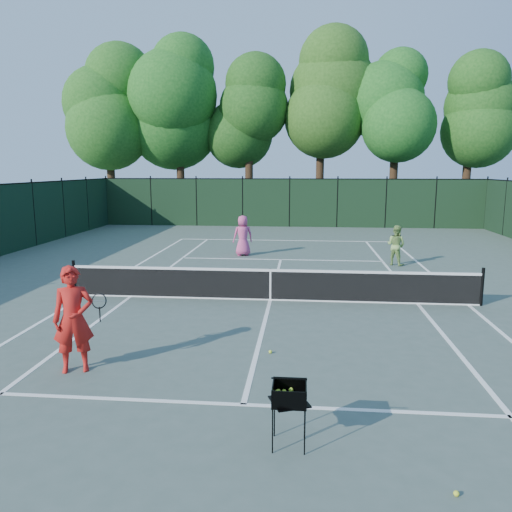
# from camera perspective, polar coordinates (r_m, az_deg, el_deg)

# --- Properties ---
(ground) EXTENTS (90.00, 90.00, 0.00)m
(ground) POSITION_cam_1_polar(r_m,az_deg,el_deg) (14.31, 1.64, -5.08)
(ground) COLOR #47564D
(ground) RESTS_ON ground
(sideline_doubles_left) EXTENTS (0.10, 23.77, 0.01)m
(sideline_doubles_left) POSITION_cam_1_polar(r_m,az_deg,el_deg) (15.65, -18.89, -4.29)
(sideline_doubles_left) COLOR white
(sideline_doubles_left) RESTS_ON ground
(sideline_doubles_right) EXTENTS (0.10, 23.77, 0.01)m
(sideline_doubles_right) POSITION_cam_1_polar(r_m,az_deg,el_deg) (14.99, 23.14, -5.19)
(sideline_doubles_right) COLOR white
(sideline_doubles_right) RESTS_ON ground
(sideline_singles_left) EXTENTS (0.10, 23.77, 0.01)m
(sideline_singles_left) POSITION_cam_1_polar(r_m,az_deg,el_deg) (15.14, -14.14, -4.52)
(sideline_singles_left) COLOR white
(sideline_singles_left) RESTS_ON ground
(sideline_singles_right) EXTENTS (0.10, 23.77, 0.01)m
(sideline_singles_right) POSITION_cam_1_polar(r_m,az_deg,el_deg) (14.64, 18.00, -5.22)
(sideline_singles_right) COLOR white
(sideline_singles_right) RESTS_ON ground
(baseline_far) EXTENTS (10.97, 0.10, 0.01)m
(baseline_far) POSITION_cam_1_polar(r_m,az_deg,el_deg) (25.95, 3.41, 1.80)
(baseline_far) COLOR white
(baseline_far) RESTS_ON ground
(service_line_near) EXTENTS (8.23, 0.10, 0.01)m
(service_line_near) POSITION_cam_1_polar(r_m,az_deg,el_deg) (8.33, -1.46, -16.62)
(service_line_near) COLOR white
(service_line_near) RESTS_ON ground
(service_line_far) EXTENTS (8.23, 0.10, 0.01)m
(service_line_far) POSITION_cam_1_polar(r_m,az_deg,el_deg) (20.55, 2.85, -0.40)
(service_line_far) COLOR white
(service_line_far) RESTS_ON ground
(center_service_line) EXTENTS (0.10, 12.80, 0.01)m
(center_service_line) POSITION_cam_1_polar(r_m,az_deg,el_deg) (14.31, 1.64, -5.06)
(center_service_line) COLOR white
(center_service_line) RESTS_ON ground
(tennis_net) EXTENTS (11.69, 0.09, 1.06)m
(tennis_net) POSITION_cam_1_polar(r_m,az_deg,el_deg) (14.19, 1.65, -3.22)
(tennis_net) COLOR black
(tennis_net) RESTS_ON ground
(fence_far) EXTENTS (24.00, 0.05, 3.00)m
(fence_far) POSITION_cam_1_polar(r_m,az_deg,el_deg) (31.87, 3.85, 6.04)
(fence_far) COLOR black
(fence_far) RESTS_ON ground
(tree_0) EXTENTS (6.40, 6.40, 13.14)m
(tree_0) POSITION_cam_1_polar(r_m,az_deg,el_deg) (38.18, -16.62, 16.34)
(tree_0) COLOR black
(tree_0) RESTS_ON ground
(tree_1) EXTENTS (6.80, 6.80, 13.98)m
(tree_1) POSITION_cam_1_polar(r_m,az_deg,el_deg) (37.20, -8.85, 17.63)
(tree_1) COLOR black
(tree_1) RESTS_ON ground
(tree_2) EXTENTS (6.00, 6.00, 12.40)m
(tree_2) POSITION_cam_1_polar(r_m,az_deg,el_deg) (36.02, -0.82, 16.45)
(tree_2) COLOR black
(tree_2) RESTS_ON ground
(tree_3) EXTENTS (7.00, 7.00, 14.45)m
(tree_3) POSITION_cam_1_polar(r_m,az_deg,el_deg) (36.48, 7.52, 18.31)
(tree_3) COLOR black
(tree_3) RESTS_ON ground
(tree_4) EXTENTS (6.20, 6.20, 12.97)m
(tree_4) POSITION_cam_1_polar(r_m,az_deg,el_deg) (36.17, 15.82, 16.72)
(tree_4) COLOR black
(tree_4) RESTS_ON ground
(tree_5) EXTENTS (5.80, 5.80, 12.23)m
(tree_5) POSITION_cam_1_polar(r_m,az_deg,el_deg) (37.76, 23.40, 15.33)
(tree_5) COLOR black
(tree_5) RESTS_ON ground
(coach) EXTENTS (0.87, 0.89, 1.99)m
(coach) POSITION_cam_1_polar(r_m,az_deg,el_deg) (9.82, -20.14, -6.80)
(coach) COLOR red
(coach) RESTS_ON ground
(player_pink) EXTENTS (0.98, 0.80, 1.73)m
(player_pink) POSITION_cam_1_polar(r_m,az_deg,el_deg) (21.36, -1.52, 2.35)
(player_pink) COLOR #CA4781
(player_pink) RESTS_ON ground
(player_green) EXTENTS (0.96, 0.93, 1.55)m
(player_green) POSITION_cam_1_polar(r_m,az_deg,el_deg) (20.04, 15.70, 1.20)
(player_green) COLOR #7EA753
(player_green) RESTS_ON ground
(ball_hopper) EXTENTS (0.60, 0.60, 0.89)m
(ball_hopper) POSITION_cam_1_polar(r_m,az_deg,el_deg) (6.96, 3.84, -15.49)
(ball_hopper) COLOR black
(ball_hopper) RESTS_ON ground
(loose_ball_near_cart) EXTENTS (0.07, 0.07, 0.07)m
(loose_ball_near_cart) POSITION_cam_1_polar(r_m,az_deg,el_deg) (6.78, 21.93, -23.87)
(loose_ball_near_cart) COLOR #CBD92C
(loose_ball_near_cart) RESTS_ON ground
(loose_ball_midcourt) EXTENTS (0.07, 0.07, 0.07)m
(loose_ball_midcourt) POSITION_cam_1_polar(r_m,az_deg,el_deg) (10.37, 1.66, -10.88)
(loose_ball_midcourt) COLOR #C8E62F
(loose_ball_midcourt) RESTS_ON ground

